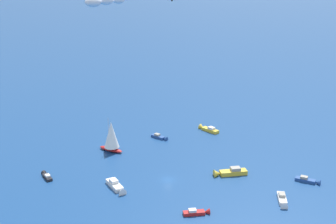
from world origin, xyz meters
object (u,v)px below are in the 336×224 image
motorboat_mid_cluster (282,200)px  motorboat_far_stbd (198,212)px  motorboat_outer_ring_a (309,181)px  motorboat_offshore (160,137)px  motorboat_ahead (116,186)px  motorboat_trailing (229,172)px  motorboat_far_port (208,129)px  sailboat_near_centre (111,136)px  motorboat_outer_ring_c (46,176)px

motorboat_mid_cluster → motorboat_far_stbd: bearing=-142.0°
motorboat_outer_ring_a → motorboat_offshore: bearing=165.0°
motorboat_mid_cluster → motorboat_outer_ring_a: bearing=71.1°
motorboat_ahead → motorboat_trailing: bearing=38.3°
motorboat_far_port → motorboat_offshore: (-14.57, -15.67, -0.16)m
sailboat_near_centre → motorboat_ahead: (15.93, -24.98, -5.07)m
motorboat_far_stbd → motorboat_outer_ring_a: bearing=51.0°
motorboat_mid_cluster → motorboat_outer_ring_c: motorboat_mid_cluster is taller
motorboat_far_stbd → motorboat_trailing: bearing=87.5°
motorboat_far_port → motorboat_outer_ring_a: motorboat_far_port is taller
motorboat_far_port → motorboat_outer_ring_a: size_ratio=1.22×
motorboat_ahead → motorboat_far_port: bearing=80.6°
motorboat_far_stbd → motorboat_mid_cluster: 25.86m
motorboat_far_stbd → motorboat_outer_ring_a: motorboat_outer_ring_a is taller
motorboat_offshore → motorboat_outer_ring_a: motorboat_outer_ring_a is taller
motorboat_offshore → motorboat_far_port: bearing=47.1°
motorboat_far_stbd → motorboat_outer_ring_a: (25.87, 31.90, 0.03)m
sailboat_near_centre → motorboat_trailing: (44.96, -2.03, -5.00)m
motorboat_offshore → motorboat_ahead: bearing=-83.7°
motorboat_outer_ring_a → motorboat_trailing: bearing=-169.0°
motorboat_offshore → motorboat_trailing: (33.83, -20.54, 0.28)m
motorboat_far_port → motorboat_outer_ring_c: 70.23m
motorboat_offshore → motorboat_ahead: 43.75m
motorboat_far_stbd → motorboat_mid_cluster: (20.39, 15.91, 0.09)m
sailboat_near_centre → motorboat_outer_ring_a: (69.66, 2.78, -5.26)m
motorboat_far_port → motorboat_trailing: motorboat_trailing is taller
motorboat_outer_ring_c → motorboat_trailing: bearing=25.0°
motorboat_far_stbd → motorboat_trailing: (1.16, 27.09, 0.28)m
motorboat_far_port → motorboat_outer_ring_a: bearing=-35.5°
sailboat_near_centre → motorboat_trailing: sailboat_near_centre is taller
sailboat_near_centre → motorboat_offshore: bearing=59.0°
motorboat_offshore → motorboat_trailing: motorboat_trailing is taller
motorboat_far_port → motorboat_outer_ring_a: 54.02m
sailboat_near_centre → motorboat_far_stbd: 52.86m
motorboat_offshore → motorboat_mid_cluster: size_ratio=0.86×
motorboat_mid_cluster → motorboat_far_port: bearing=129.1°
motorboat_trailing → motorboat_outer_ring_c: 59.21m
motorboat_trailing → motorboat_ahead: (-29.03, -22.95, -0.07)m
sailboat_near_centre → motorboat_outer_ring_a: bearing=2.3°
motorboat_outer_ring_a → motorboat_far_stbd: bearing=-129.0°
motorboat_ahead → motorboat_outer_ring_c: (-24.65, -2.06, -0.28)m
motorboat_ahead → motorboat_mid_cluster: motorboat_ahead is taller
motorboat_far_stbd → motorboat_ahead: (-27.86, 4.15, 0.22)m
motorboat_far_stbd → motorboat_trailing: motorboat_trailing is taller
motorboat_far_stbd → motorboat_trailing: size_ratio=0.68×
motorboat_trailing → motorboat_outer_ring_a: 25.17m
motorboat_offshore → sailboat_near_centre: bearing=-121.0°
motorboat_offshore → motorboat_trailing: 39.57m
sailboat_near_centre → motorboat_outer_ring_a: 69.91m
sailboat_near_centre → motorboat_trailing: bearing=-2.6°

